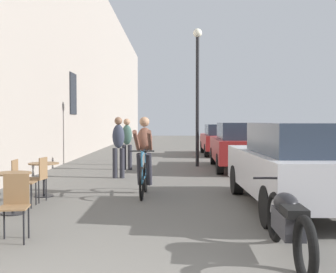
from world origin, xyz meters
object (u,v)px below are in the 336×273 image
Objects in this scene: parked_car_second at (241,145)px; pedestrian_near at (118,144)px; parked_car_third at (221,139)px; pedestrian_mid at (127,141)px; cafe_chair_near_toward_wall at (15,202)px; cyclist_on_bicycle at (144,158)px; cafe_chair_far_toward_street at (38,176)px; parked_motorcycle at (288,223)px; parked_car_nearest at (297,165)px; cafe_table_mid at (13,184)px; street_lamp at (197,79)px; cafe_table_far at (44,172)px; cafe_chair_mid_toward_street at (21,180)px.

pedestrian_near is at bearing -150.65° from parked_car_second.
pedestrian_mid is at bearing -121.87° from parked_car_third.
cafe_chair_near_toward_wall is 0.51× the size of cyclist_on_bicycle.
parked_car_second is (5.01, 5.70, 0.29)m from cafe_chair_far_toward_street.
parked_car_third is at bearing 86.25° from parked_motorcycle.
parked_car_third is at bearing 89.65° from parked_car_nearest.
cafe_table_mid is 0.81× the size of cafe_chair_far_toward_street.
parked_car_nearest is (5.06, 0.43, 0.30)m from cafe_table_mid.
pedestrian_near is at bearing -115.17° from parked_car_third.
parked_motorcycle is (0.45, -10.06, -2.70)m from street_lamp.
pedestrian_mid reaches higher than cafe_chair_near_toward_wall.
pedestrian_mid is at bearing -178.37° from parked_car_second.
cafe_table_far is 3.22m from pedestrian_near.
cyclist_on_bicycle is 11.32m from parked_car_third.
cafe_chair_far_toward_street is at bearing -118.27° from street_lamp.
parked_car_second is (5.08, 5.10, 0.29)m from cafe_table_far.
street_lamp is 1.18× the size of parked_car_third.
cyclist_on_bicycle reaches higher than parked_motorcycle.
cafe_chair_mid_toward_street is 0.51× the size of pedestrian_near.
cafe_chair_near_toward_wall is at bearing -72.09° from cafe_chair_mid_toward_street.
cyclist_on_bicycle reaches higher than parked_car_nearest.
parked_car_nearest is at bearing -27.82° from cyclist_on_bicycle.
pedestrian_mid is at bearing 89.32° from pedestrian_near.
cafe_chair_far_toward_street is 0.20× the size of parked_car_nearest.
pedestrian_near is 1.02× the size of pedestrian_mid.
cafe_table_mid is at bearing 151.16° from parked_motorcycle.
cafe_chair_mid_toward_street is at bearing -148.63° from cyclist_on_bicycle.
cafe_table_mid is at bearing -115.39° from street_lamp.
cyclist_on_bicycle is (1.52, 3.59, 0.29)m from cafe_chair_near_toward_wall.
parked_car_third is at bearing 74.77° from cyclist_on_bicycle.
cafe_chair_near_toward_wall is at bearing -78.76° from cafe_chair_far_toward_street.
cafe_chair_mid_toward_street is 0.20× the size of parked_car_nearest.
cafe_chair_mid_toward_street is at bearing -108.30° from pedestrian_near.
pedestrian_mid is at bearing 78.04° from cafe_chair_far_toward_street.
pedestrian_near is (1.26, 4.64, 0.46)m from cafe_table_mid.
street_lamp reaches higher than cafe_chair_near_toward_wall.
pedestrian_mid reaches higher than cafe_table_far.
cyclist_on_bicycle is at bearing -104.74° from street_lamp.
cafe_chair_far_toward_street is 8.01m from street_lamp.
parked_car_third is at bearing 68.27° from cafe_table_mid.
pedestrian_mid is 7.32m from parked_car_nearest.
cafe_table_mid is 0.15× the size of street_lamp.
cafe_table_mid is 1.70m from cafe_table_far.
cyclist_on_bicycle reaches higher than pedestrian_mid.
cafe_table_far is at bearing 135.93° from parked_motorcycle.
cafe_chair_mid_toward_street is 8.09m from parked_car_second.
cafe_table_mid is 0.81× the size of cafe_chair_mid_toward_street.
parked_car_second is at bearing 50.14° from cafe_chair_mid_toward_street.
cafe_table_far is at bearing 100.50° from cafe_chair_near_toward_wall.
cafe_chair_mid_toward_street is at bearing 107.91° from cafe_chair_near_toward_wall.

